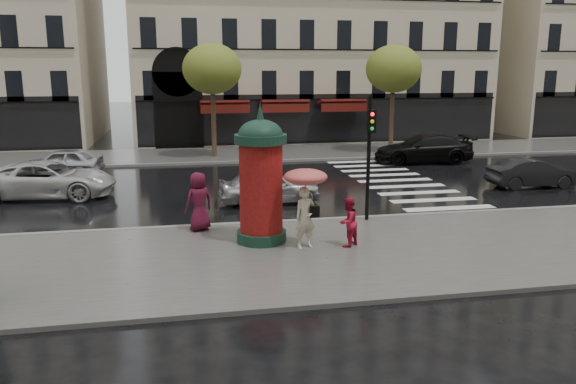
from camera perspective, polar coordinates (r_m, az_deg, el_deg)
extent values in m
plane|color=black|center=(16.49, 3.52, -5.93)|extent=(160.00, 160.00, 0.00)
cube|color=#474744|center=(16.01, 3.96, -6.27)|extent=(90.00, 7.00, 0.12)
cube|color=#474744|center=(34.76, -4.27, 3.87)|extent=(90.00, 6.00, 0.12)
cube|color=slate|center=(19.26, 1.31, -2.99)|extent=(90.00, 0.25, 0.14)
cube|color=slate|center=(31.81, -3.64, 3.11)|extent=(90.00, 0.25, 0.14)
cube|color=silver|center=(27.17, 10.79, 1.18)|extent=(3.60, 11.75, 0.01)
cube|color=#B7A88C|center=(46.49, 1.60, 18.32)|extent=(26.00, 14.00, 20.00)
cylinder|color=#38281C|center=(33.31, -7.59, 7.83)|extent=(0.28, 0.28, 5.20)
ellipsoid|color=#43641F|center=(33.21, -7.72, 12.30)|extent=(3.40, 3.40, 2.89)
cylinder|color=#38281C|center=(35.68, 10.51, 8.03)|extent=(0.28, 0.28, 5.20)
ellipsoid|color=#43641F|center=(35.59, 10.68, 12.20)|extent=(3.40, 3.40, 2.89)
imported|color=beige|center=(16.09, 1.77, -2.61)|extent=(0.74, 0.59, 1.79)
cylinder|color=black|center=(15.94, 1.78, -0.54)|extent=(0.02, 0.02, 1.13)
ellipsoid|color=#E32A42|center=(15.82, 1.80, 1.56)|extent=(1.24, 1.24, 0.43)
cone|color=black|center=(15.78, 1.80, 2.46)|extent=(0.04, 0.04, 0.10)
cube|color=black|center=(16.03, 2.74, -2.01)|extent=(0.26, 0.12, 0.33)
imported|color=#B41633|center=(16.34, 6.10, -3.04)|extent=(0.90, 0.87, 1.46)
imported|color=#4F0F25|center=(18.03, -9.05, -0.95)|extent=(1.09, 0.94, 1.89)
cylinder|color=#133225|center=(16.90, -2.71, -4.47)|extent=(1.49, 1.49, 0.32)
cylinder|color=maroon|center=(16.53, -2.76, 0.47)|extent=(1.27, 1.27, 2.65)
cylinder|color=#133225|center=(16.30, -2.81, 5.40)|extent=(1.53, 1.53, 0.27)
ellipsoid|color=#133225|center=(16.28, -2.82, 5.78)|extent=(1.32, 1.32, 0.92)
cone|color=#133225|center=(16.22, -2.84, 8.20)|extent=(0.21, 0.21, 0.48)
cylinder|color=black|center=(19.04, 8.18, 3.38)|extent=(0.13, 0.13, 4.24)
cube|color=black|center=(18.67, 8.48, 7.13)|extent=(0.28, 0.21, 0.74)
imported|color=silver|center=(22.02, -1.90, 0.60)|extent=(4.09, 1.85, 1.36)
imported|color=black|center=(27.30, 23.62, 1.78)|extent=(3.97, 1.50, 1.29)
imported|color=silver|center=(25.00, -23.24, 1.16)|extent=(5.61, 3.00, 1.50)
imported|color=black|center=(32.58, 13.59, 4.30)|extent=(5.67, 2.78, 1.59)
imported|color=#B6B6BB|center=(30.00, -21.99, 2.84)|extent=(4.12, 2.07, 1.35)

